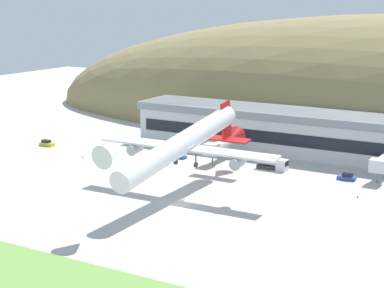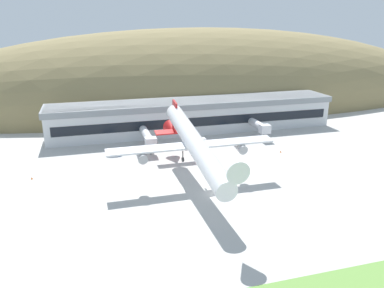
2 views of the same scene
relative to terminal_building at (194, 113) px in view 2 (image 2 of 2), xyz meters
name	(u,v)px [view 2 (image 2 of 2)]	position (x,y,z in m)	size (l,w,h in m)	color
ground_plane	(214,194)	(-10.64, -52.63, -6.46)	(397.76, 397.76, 0.00)	#B7B5AF
hill_backdrop	(202,102)	(17.90, 48.55, -6.46)	(280.69, 85.29, 71.64)	olive
terminal_building	(194,113)	(0.00, 0.00, 0.00)	(103.50, 15.50, 11.39)	silver
jetway_0	(148,137)	(-19.96, -16.29, -2.47)	(3.38, 16.49, 5.43)	silver
jetway_1	(260,126)	(19.32, -14.08, -2.47)	(3.38, 12.32, 5.43)	silver
cargo_airplane	(194,143)	(-13.69, -46.44, 4.22)	(41.00, 53.37, 12.07)	silver
service_car_0	(247,141)	(12.83, -18.77, -5.82)	(4.13, 1.77, 1.54)	#264C99
service_car_2	(114,154)	(-30.73, -20.01, -5.86)	(4.30, 2.07, 1.45)	#264C99
fuel_truck	(194,142)	(-5.52, -18.36, -4.91)	(7.53, 2.62, 3.27)	silver
traffic_cone_0	(32,178)	(-52.31, -31.93, -6.18)	(0.52, 0.52, 0.58)	orange
traffic_cone_1	(281,151)	(18.61, -30.65, -6.18)	(0.52, 0.52, 0.58)	orange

